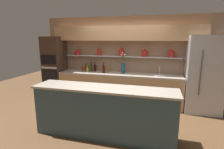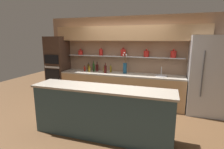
{
  "view_description": "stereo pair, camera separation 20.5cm",
  "coord_description": "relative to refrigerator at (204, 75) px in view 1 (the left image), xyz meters",
  "views": [
    {
      "loc": [
        1.01,
        -3.74,
        1.95
      ],
      "look_at": [
        -0.09,
        0.29,
        1.08
      ],
      "focal_mm": 28.0,
      "sensor_mm": 36.0,
      "label": 1
    },
    {
      "loc": [
        1.2,
        -3.68,
        1.95
      ],
      "look_at": [
        -0.09,
        0.29,
        1.08
      ],
      "focal_mm": 28.0,
      "sensor_mm": 36.0,
      "label": 2
    }
  ],
  "objects": [
    {
      "name": "oven_tower",
      "position": [
        -4.45,
        0.04,
        -0.01
      ],
      "size": [
        0.61,
        0.64,
        2.0
      ],
      "color": "#3D281E",
      "rests_on": "ground_plane"
    },
    {
      "name": "bottle_wine_8",
      "position": [
        -3.2,
        0.15,
        0.04
      ],
      "size": [
        0.07,
        0.07,
        0.34
      ],
      "color": "#193814",
      "rests_on": "back_counter_unit"
    },
    {
      "name": "island_counter",
      "position": [
        -2.16,
        -1.86,
        -0.5
      ],
      "size": [
        2.82,
        0.61,
        1.02
      ],
      "color": "#334C56",
      "rests_on": "ground_plane"
    },
    {
      "name": "refrigerator",
      "position": [
        0.0,
        0.0,
        0.0
      ],
      "size": [
        0.89,
        0.73,
        2.03
      ],
      "color": "#B7B7BC",
      "rests_on": "ground_plane"
    },
    {
      "name": "bottle_oil_1",
      "position": [
        -3.28,
        -0.02,
        -0.01
      ],
      "size": [
        0.06,
        0.06,
        0.22
      ],
      "color": "olive",
      "rests_on": "back_counter_unit"
    },
    {
      "name": "flower_vase",
      "position": [
        -2.18,
        0.12,
        0.09
      ],
      "size": [
        0.15,
        0.13,
        0.64
      ],
      "color": "navy",
      "rests_on": "back_counter_unit"
    },
    {
      "name": "sink_fixture",
      "position": [
        -1.13,
        0.05,
        -0.07
      ],
      "size": [
        0.34,
        0.34,
        0.25
      ],
      "color": "#B7B7BC",
      "rests_on": "back_counter_unit"
    },
    {
      "name": "bottle_wine_2",
      "position": [
        -3.11,
        0.2,
        0.02
      ],
      "size": [
        0.08,
        0.08,
        0.3
      ],
      "color": "#380C0C",
      "rests_on": "back_counter_unit"
    },
    {
      "name": "back_counter_unit",
      "position": [
        -2.3,
        0.04,
        -0.55
      ],
      "size": [
        3.67,
        0.62,
        0.92
      ],
      "color": "tan",
      "rests_on": "ground_plane"
    },
    {
      "name": "bottle_spirit_3",
      "position": [
        -3.41,
        0.21,
        0.01
      ],
      "size": [
        0.07,
        0.07,
        0.25
      ],
      "color": "#4C2D0C",
      "rests_on": "back_counter_unit"
    },
    {
      "name": "bottle_wine_4",
      "position": [
        -2.74,
        -0.02,
        0.02
      ],
      "size": [
        0.08,
        0.08,
        0.32
      ],
      "color": "#380C0C",
      "rests_on": "back_counter_unit"
    },
    {
      "name": "back_wall_unit",
      "position": [
        -2.16,
        0.33,
        0.54
      ],
      "size": [
        5.2,
        0.44,
        2.6
      ],
      "color": "#937056",
      "rests_on": "ground_plane"
    },
    {
      "name": "bottle_oil_7",
      "position": [
        -2.82,
        0.08,
        -0.0
      ],
      "size": [
        0.05,
        0.05,
        0.23
      ],
      "color": "olive",
      "rests_on": "back_counter_unit"
    },
    {
      "name": "ground_plane",
      "position": [
        -2.16,
        -1.2,
        -1.01
      ],
      "size": [
        12.0,
        12.0,
        0.0
      ],
      "primitive_type": "plane",
      "color": "brown"
    },
    {
      "name": "bottle_sauce_0",
      "position": [
        -3.48,
        0.06,
        -0.02
      ],
      "size": [
        0.06,
        0.06,
        0.19
      ],
      "color": "maroon",
      "rests_on": "back_counter_unit"
    },
    {
      "name": "bottle_oil_6",
      "position": [
        -2.64,
        0.19,
        -0.0
      ],
      "size": [
        0.06,
        0.06,
        0.23
      ],
      "color": "olive",
      "rests_on": "back_counter_unit"
    },
    {
      "name": "bottle_oil_5",
      "position": [
        -3.35,
        0.08,
        0.01
      ],
      "size": [
        0.06,
        0.06,
        0.25
      ],
      "color": "#47380A",
      "rests_on": "back_counter_unit"
    }
  ]
}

